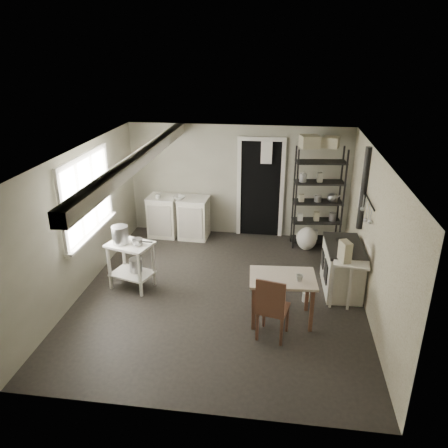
# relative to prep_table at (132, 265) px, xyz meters

# --- Properties ---
(floor) EXTENTS (5.00, 5.00, 0.00)m
(floor) POSITION_rel_prep_table_xyz_m (1.49, -0.02, -0.40)
(floor) COLOR black
(floor) RESTS_ON ground
(ceiling) EXTENTS (5.00, 5.00, 0.00)m
(ceiling) POSITION_rel_prep_table_xyz_m (1.49, -0.02, 1.90)
(ceiling) COLOR white
(ceiling) RESTS_ON wall_back
(wall_back) EXTENTS (4.50, 0.02, 2.30)m
(wall_back) POSITION_rel_prep_table_xyz_m (1.49, 2.48, 0.75)
(wall_back) COLOR #9F9C87
(wall_back) RESTS_ON ground
(wall_front) EXTENTS (4.50, 0.02, 2.30)m
(wall_front) POSITION_rel_prep_table_xyz_m (1.49, -2.52, 0.75)
(wall_front) COLOR #9F9C87
(wall_front) RESTS_ON ground
(wall_left) EXTENTS (0.02, 5.00, 2.30)m
(wall_left) POSITION_rel_prep_table_xyz_m (-0.76, -0.02, 0.75)
(wall_left) COLOR #9F9C87
(wall_left) RESTS_ON ground
(wall_right) EXTENTS (0.02, 5.00, 2.30)m
(wall_right) POSITION_rel_prep_table_xyz_m (3.74, -0.02, 0.75)
(wall_right) COLOR #9F9C87
(wall_right) RESTS_ON ground
(window) EXTENTS (0.12, 1.76, 1.28)m
(window) POSITION_rel_prep_table_xyz_m (-0.73, 0.18, 1.10)
(window) COLOR silver
(window) RESTS_ON wall_left
(doorway) EXTENTS (0.96, 0.10, 2.08)m
(doorway) POSITION_rel_prep_table_xyz_m (1.94, 2.45, 0.60)
(doorway) COLOR silver
(doorway) RESTS_ON ground
(ceiling_beam) EXTENTS (0.18, 5.00, 0.18)m
(ceiling_beam) POSITION_rel_prep_table_xyz_m (0.29, -0.02, 1.80)
(ceiling_beam) COLOR silver
(ceiling_beam) RESTS_ON ceiling
(wallpaper_panel) EXTENTS (0.01, 5.00, 2.30)m
(wallpaper_panel) POSITION_rel_prep_table_xyz_m (3.73, -0.02, 0.75)
(wallpaper_panel) COLOR beige
(wallpaper_panel) RESTS_ON wall_right
(utensil_rail) EXTENTS (0.06, 1.20, 0.44)m
(utensil_rail) POSITION_rel_prep_table_xyz_m (3.68, 0.58, 1.15)
(utensil_rail) COLOR #A8A8AA
(utensil_rail) RESTS_ON wall_right
(prep_table) EXTENTS (0.80, 0.67, 0.79)m
(prep_table) POSITION_rel_prep_table_xyz_m (0.00, 0.00, 0.00)
(prep_table) COLOR silver
(prep_table) RESTS_ON ground
(stockpot) EXTENTS (0.34, 0.34, 0.28)m
(stockpot) POSITION_rel_prep_table_xyz_m (-0.14, -0.00, 0.54)
(stockpot) COLOR #A8A8AA
(stockpot) RESTS_ON prep_table
(saucepan) EXTENTS (0.20, 0.20, 0.09)m
(saucepan) POSITION_rel_prep_table_xyz_m (0.14, -0.02, 0.45)
(saucepan) COLOR #A8A8AA
(saucepan) RESTS_ON prep_table
(bucket) EXTENTS (0.25, 0.25, 0.23)m
(bucket) POSITION_rel_prep_table_xyz_m (0.06, 0.04, -0.02)
(bucket) COLOR #A8A8AA
(bucket) RESTS_ON prep_table
(base_cabinets) EXTENTS (1.33, 0.61, 0.86)m
(base_cabinets) POSITION_rel_prep_table_xyz_m (0.28, 2.16, 0.06)
(base_cabinets) COLOR silver
(base_cabinets) RESTS_ON ground
(mixing_bowl) EXTENTS (0.39, 0.39, 0.08)m
(mixing_bowl) POSITION_rel_prep_table_xyz_m (0.33, 2.06, 0.56)
(mixing_bowl) COLOR silver
(mixing_bowl) RESTS_ON base_cabinets
(counter_cup) EXTENTS (0.13, 0.13, 0.09)m
(counter_cup) POSITION_rel_prep_table_xyz_m (-0.10, 2.03, 0.56)
(counter_cup) COLOR silver
(counter_cup) RESTS_ON base_cabinets
(shelf_rack) EXTENTS (0.97, 0.47, 1.98)m
(shelf_rack) POSITION_rel_prep_table_xyz_m (3.08, 2.08, 0.55)
(shelf_rack) COLOR black
(shelf_rack) RESTS_ON ground
(shelf_jar) EXTENTS (0.10, 0.11, 0.20)m
(shelf_jar) POSITION_rel_prep_table_xyz_m (2.76, 2.04, 0.97)
(shelf_jar) COLOR silver
(shelf_jar) RESTS_ON shelf_rack
(storage_box_a) EXTENTS (0.39, 0.36, 0.23)m
(storage_box_a) POSITION_rel_prep_table_xyz_m (2.84, 2.03, 1.61)
(storage_box_a) COLOR beige
(storage_box_a) RESTS_ON shelf_rack
(storage_box_b) EXTENTS (0.37, 0.36, 0.20)m
(storage_box_b) POSITION_rel_prep_table_xyz_m (3.23, 2.13, 1.59)
(storage_box_b) COLOR beige
(storage_box_b) RESTS_ON shelf_rack
(stove) EXTENTS (0.60, 1.04, 0.80)m
(stove) POSITION_rel_prep_table_xyz_m (3.41, 0.38, 0.04)
(stove) COLOR silver
(stove) RESTS_ON ground
(stovepipe) EXTENTS (0.12, 0.12, 1.32)m
(stovepipe) POSITION_rel_prep_table_xyz_m (3.69, 0.88, 1.19)
(stovepipe) COLOR black
(stovepipe) RESTS_ON stove
(side_ledge) EXTENTS (0.55, 0.34, 0.80)m
(side_ledge) POSITION_rel_prep_table_xyz_m (3.44, -0.21, 0.03)
(side_ledge) COLOR silver
(side_ledge) RESTS_ON ground
(oats_box) EXTENTS (0.19, 0.24, 0.31)m
(oats_box) POSITION_rel_prep_table_xyz_m (3.34, -0.17, 0.61)
(oats_box) COLOR beige
(oats_box) RESTS_ON side_ledge
(work_table) EXTENTS (0.97, 0.72, 0.71)m
(work_table) POSITION_rel_prep_table_xyz_m (2.45, -0.61, -0.02)
(work_table) COLOR beige
(work_table) RESTS_ON ground
(table_cup) EXTENTS (0.11, 0.11, 0.09)m
(table_cup) POSITION_rel_prep_table_xyz_m (2.68, -0.69, 0.41)
(table_cup) COLOR silver
(table_cup) RESTS_ON work_table
(chair) EXTENTS (0.48, 0.49, 0.96)m
(chair) POSITION_rel_prep_table_xyz_m (2.34, -1.02, 0.08)
(chair) COLOR brown
(chair) RESTS_ON ground
(flour_sack) EXTENTS (0.42, 0.37, 0.47)m
(flour_sack) POSITION_rel_prep_table_xyz_m (2.91, 1.84, -0.16)
(flour_sack) COLOR white
(flour_sack) RESTS_ON ground
(floor_crock) EXTENTS (0.15, 0.15, 0.15)m
(floor_crock) POSITION_rel_prep_table_xyz_m (2.84, -0.05, -0.33)
(floor_crock) COLOR silver
(floor_crock) RESTS_ON ground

